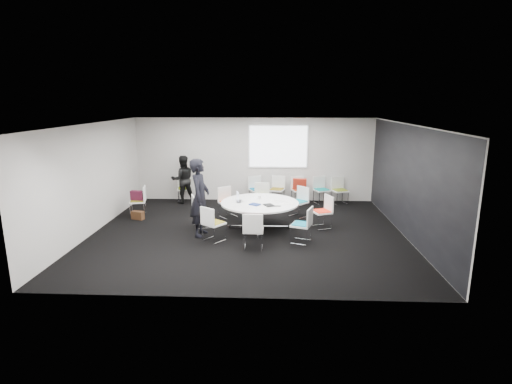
{
  "coord_description": "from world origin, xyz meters",
  "views": [
    {
      "loc": [
        0.67,
        -9.85,
        3.39
      ],
      "look_at": [
        0.2,
        0.4,
        1.0
      ],
      "focal_mm": 28.0,
      "sensor_mm": 36.0,
      "label": 1
    }
  ],
  "objects_px": {
    "chair_ring_f": "(214,230)",
    "chair_ring_h": "(302,232)",
    "chair_back_d": "(321,195)",
    "person_main": "(200,198)",
    "conference_table": "(260,210)",
    "chair_back_a": "(257,195)",
    "chair_ring_a": "(322,218)",
    "chair_back_c": "(299,195)",
    "chair_spare_left": "(139,207)",
    "chair_ring_d": "(228,208)",
    "chair_ring_c": "(261,203)",
    "chair_ring_b": "(299,208)",
    "chair_ring_e": "(201,217)",
    "brown_bag": "(138,215)",
    "laptop": "(241,201)",
    "chair_ring_g": "(253,237)",
    "chair_back_b": "(277,195)",
    "chair_person_back": "(185,194)",
    "chair_back_e": "(340,196)",
    "cup": "(260,197)",
    "person_back": "(183,179)",
    "maroon_bag": "(137,195)"
  },
  "relations": [
    {
      "from": "chair_ring_c",
      "to": "chair_ring_d",
      "type": "height_order",
      "value": "same"
    },
    {
      "from": "chair_ring_d",
      "to": "chair_back_e",
      "type": "xyz_separation_m",
      "value": [
        3.52,
        1.71,
        0.0
      ]
    },
    {
      "from": "chair_back_c",
      "to": "chair_back_d",
      "type": "bearing_deg",
      "value": 166.56
    },
    {
      "from": "brown_bag",
      "to": "chair_ring_e",
      "type": "bearing_deg",
      "value": -17.57
    },
    {
      "from": "chair_ring_d",
      "to": "brown_bag",
      "type": "relative_size",
      "value": 2.44
    },
    {
      "from": "chair_ring_b",
      "to": "chair_ring_f",
      "type": "distance_m",
      "value": 3.09
    },
    {
      "from": "chair_spare_left",
      "to": "chair_ring_d",
      "type": "bearing_deg",
      "value": -102.11
    },
    {
      "from": "chair_ring_b",
      "to": "chair_ring_f",
      "type": "bearing_deg",
      "value": 88.75
    },
    {
      "from": "chair_ring_a",
      "to": "chair_ring_f",
      "type": "relative_size",
      "value": 1.0
    },
    {
      "from": "chair_ring_b",
      "to": "chair_back_a",
      "type": "xyz_separation_m",
      "value": [
        -1.31,
        1.58,
        0.0
      ]
    },
    {
      "from": "chair_ring_c",
      "to": "person_main",
      "type": "relative_size",
      "value": 0.45
    },
    {
      "from": "chair_back_a",
      "to": "chair_ring_a",
      "type": "bearing_deg",
      "value": 102.23
    },
    {
      "from": "conference_table",
      "to": "maroon_bag",
      "type": "bearing_deg",
      "value": 164.1
    },
    {
      "from": "chair_ring_f",
      "to": "chair_ring_c",
      "type": "bearing_deg",
      "value": 105.4
    },
    {
      "from": "chair_back_b",
      "to": "chair_ring_e",
      "type": "bearing_deg",
      "value": 68.3
    },
    {
      "from": "chair_ring_a",
      "to": "chair_ring_c",
      "type": "distance_m",
      "value": 2.26
    },
    {
      "from": "chair_back_e",
      "to": "chair_spare_left",
      "type": "xyz_separation_m",
      "value": [
        -6.2,
        -1.69,
        0.0
      ]
    },
    {
      "from": "chair_ring_b",
      "to": "chair_ring_e",
      "type": "height_order",
      "value": "same"
    },
    {
      "from": "person_main",
      "to": "chair_back_c",
      "type": "bearing_deg",
      "value": -35.91
    },
    {
      "from": "conference_table",
      "to": "chair_back_a",
      "type": "relative_size",
      "value": 2.35
    },
    {
      "from": "chair_ring_g",
      "to": "person_main",
      "type": "xyz_separation_m",
      "value": [
        -1.38,
        0.88,
        0.71
      ]
    },
    {
      "from": "conference_table",
      "to": "chair_person_back",
      "type": "bearing_deg",
      "value": 133.64
    },
    {
      "from": "chair_ring_a",
      "to": "chair_spare_left",
      "type": "bearing_deg",
      "value": 58.16
    },
    {
      "from": "chair_back_d",
      "to": "person_main",
      "type": "distance_m",
      "value": 4.88
    },
    {
      "from": "chair_back_e",
      "to": "chair_spare_left",
      "type": "distance_m",
      "value": 6.43
    },
    {
      "from": "chair_back_c",
      "to": "person_back",
      "type": "xyz_separation_m",
      "value": [
        -3.86,
        -0.15,
        0.52
      ]
    },
    {
      "from": "cup",
      "to": "brown_bag",
      "type": "xyz_separation_m",
      "value": [
        -3.54,
        0.3,
        -0.66
      ]
    },
    {
      "from": "chair_ring_f",
      "to": "chair_ring_h",
      "type": "height_order",
      "value": "same"
    },
    {
      "from": "chair_ring_a",
      "to": "chair_ring_g",
      "type": "height_order",
      "value": "same"
    },
    {
      "from": "chair_ring_e",
      "to": "chair_back_d",
      "type": "xyz_separation_m",
      "value": [
        3.55,
        2.73,
        0.0
      ]
    },
    {
      "from": "chair_back_e",
      "to": "cup",
      "type": "xyz_separation_m",
      "value": [
        -2.57,
        -2.36,
        0.5
      ]
    },
    {
      "from": "chair_ring_g",
      "to": "chair_back_b",
      "type": "relative_size",
      "value": 1.0
    },
    {
      "from": "chair_ring_e",
      "to": "brown_bag",
      "type": "relative_size",
      "value": 2.44
    },
    {
      "from": "chair_ring_d",
      "to": "chair_ring_h",
      "type": "xyz_separation_m",
      "value": [
        2.02,
        -2.06,
        0.0
      ]
    },
    {
      "from": "chair_ring_b",
      "to": "chair_person_back",
      "type": "relative_size",
      "value": 1.0
    },
    {
      "from": "chair_ring_c",
      "to": "chair_back_e",
      "type": "height_order",
      "value": "same"
    },
    {
      "from": "chair_ring_b",
      "to": "chair_back_d",
      "type": "xyz_separation_m",
      "value": [
        0.86,
        1.62,
        0.0
      ]
    },
    {
      "from": "brown_bag",
      "to": "chair_ring_d",
      "type": "bearing_deg",
      "value": 7.81
    },
    {
      "from": "chair_ring_h",
      "to": "laptop",
      "type": "distance_m",
      "value": 1.94
    },
    {
      "from": "chair_ring_a",
      "to": "chair_back_c",
      "type": "bearing_deg",
      "value": -12.09
    },
    {
      "from": "chair_person_back",
      "to": "brown_bag",
      "type": "relative_size",
      "value": 2.44
    },
    {
      "from": "laptop",
      "to": "chair_ring_b",
      "type": "bearing_deg",
      "value": -51.88
    },
    {
      "from": "chair_back_b",
      "to": "chair_back_c",
      "type": "xyz_separation_m",
      "value": [
        0.74,
        -0.02,
        0.0
      ]
    },
    {
      "from": "chair_ring_h",
      "to": "person_main",
      "type": "distance_m",
      "value": 2.66
    },
    {
      "from": "chair_ring_f",
      "to": "chair_ring_g",
      "type": "height_order",
      "value": "same"
    },
    {
      "from": "conference_table",
      "to": "chair_ring_e",
      "type": "distance_m",
      "value": 1.61
    },
    {
      "from": "chair_ring_c",
      "to": "chair_ring_e",
      "type": "height_order",
      "value": "same"
    },
    {
      "from": "chair_ring_h",
      "to": "chair_spare_left",
      "type": "bearing_deg",
      "value": 86.22
    },
    {
      "from": "chair_ring_a",
      "to": "person_main",
      "type": "height_order",
      "value": "person_main"
    },
    {
      "from": "chair_ring_f",
      "to": "laptop",
      "type": "bearing_deg",
      "value": 98.1
    }
  ]
}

